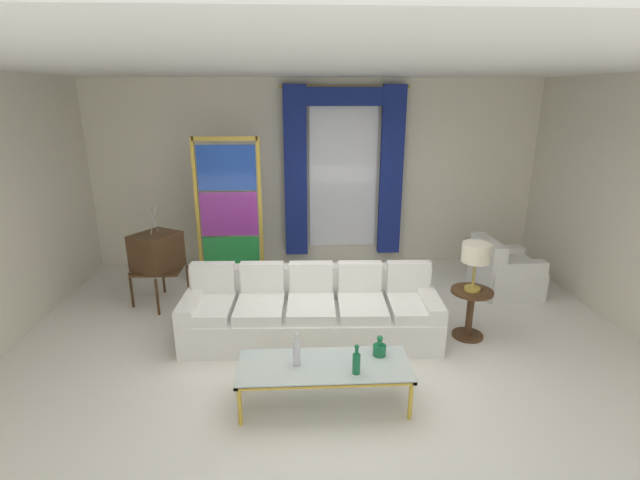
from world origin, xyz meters
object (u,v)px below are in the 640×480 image
(bottle_crystal_tall, at_px, (297,352))
(round_side_table, at_px, (470,309))
(coffee_table, at_px, (324,368))
(vintage_tv, at_px, (157,253))
(armchair_white, at_px, (502,273))
(peacock_figurine, at_px, (265,283))
(bottle_amber_squat, at_px, (356,362))
(stained_glass_divider, at_px, (229,217))
(couch_white_long, at_px, (311,312))
(table_lamp_brass, at_px, (476,255))
(bottle_blue_decanter, at_px, (380,349))

(bottle_crystal_tall, height_order, round_side_table, bottle_crystal_tall)
(coffee_table, bearing_deg, vintage_tv, 132.55)
(coffee_table, distance_m, armchair_white, 3.64)
(armchair_white, xyz_separation_m, peacock_figurine, (-3.41, 0.00, -0.07))
(bottle_amber_squat, distance_m, peacock_figurine, 2.75)
(round_side_table, bearing_deg, peacock_figurine, 153.06)
(armchair_white, xyz_separation_m, stained_glass_divider, (-3.92, 0.48, 0.77))
(couch_white_long, distance_m, round_side_table, 1.86)
(stained_glass_divider, distance_m, peacock_figurine, 1.09)
(round_side_table, bearing_deg, table_lamp_brass, 90.00)
(couch_white_long, relative_size, round_side_table, 4.96)
(bottle_crystal_tall, xyz_separation_m, bottle_amber_squat, (0.52, -0.15, -0.02))
(coffee_table, height_order, bottle_blue_decanter, bottle_blue_decanter)
(coffee_table, relative_size, vintage_tv, 1.17)
(couch_white_long, relative_size, coffee_table, 1.88)
(couch_white_long, height_order, bottle_amber_squat, couch_white_long)
(bottle_crystal_tall, bearing_deg, table_lamp_brass, 29.56)
(armchair_white, bearing_deg, round_side_table, -126.80)
(vintage_tv, xyz_separation_m, stained_glass_divider, (0.90, 0.60, 0.33))
(peacock_figurine, distance_m, table_lamp_brass, 2.89)
(vintage_tv, bearing_deg, bottle_blue_decanter, -39.34)
(bottle_crystal_tall, bearing_deg, couch_white_long, 82.34)
(couch_white_long, height_order, bottle_blue_decanter, couch_white_long)
(bottle_blue_decanter, relative_size, bottle_crystal_tall, 0.61)
(bottle_blue_decanter, bearing_deg, vintage_tv, 140.66)
(armchair_white, bearing_deg, table_lamp_brass, -126.80)
(couch_white_long, bearing_deg, round_side_table, -4.00)
(coffee_table, distance_m, vintage_tv, 3.13)
(armchair_white, distance_m, table_lamp_brass, 1.73)
(couch_white_long, relative_size, stained_glass_divider, 1.34)
(couch_white_long, xyz_separation_m, vintage_tv, (-2.03, 1.01, 0.42))
(bottle_amber_squat, xyz_separation_m, table_lamp_brass, (1.51, 1.30, 0.51))
(bottle_crystal_tall, distance_m, table_lamp_brass, 2.38)
(couch_white_long, relative_size, peacock_figurine, 4.92)
(couch_white_long, height_order, table_lamp_brass, table_lamp_brass)
(coffee_table, height_order, peacock_figurine, peacock_figurine)
(couch_white_long, xyz_separation_m, bottle_blue_decanter, (0.60, -1.15, 0.17))
(table_lamp_brass, bearing_deg, armchair_white, 53.20)
(couch_white_long, xyz_separation_m, round_side_table, (1.86, -0.13, 0.05))
(bottle_crystal_tall, relative_size, vintage_tv, 0.25)
(bottle_amber_squat, bearing_deg, table_lamp_brass, 40.81)
(stained_glass_divider, xyz_separation_m, table_lamp_brass, (2.98, -1.73, -0.03))
(round_side_table, bearing_deg, bottle_amber_squat, -139.19)
(vintage_tv, height_order, table_lamp_brass, vintage_tv)
(bottle_amber_squat, distance_m, stained_glass_divider, 3.42)
(bottle_crystal_tall, distance_m, peacock_figurine, 2.47)
(stained_glass_divider, bearing_deg, coffee_table, -67.49)
(bottle_amber_squat, bearing_deg, couch_white_long, 103.55)
(bottle_amber_squat, bearing_deg, stained_glass_divider, 115.79)
(bottle_blue_decanter, relative_size, round_side_table, 0.34)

